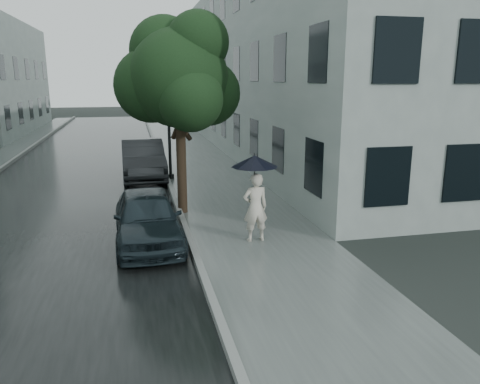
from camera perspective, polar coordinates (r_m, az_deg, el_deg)
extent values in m
plane|color=black|center=(10.03, 4.53, -9.72)|extent=(120.00, 120.00, 0.00)
cube|color=slate|center=(21.36, -4.44, 2.98)|extent=(3.50, 60.00, 0.01)
cube|color=slate|center=(21.16, -9.34, 2.94)|extent=(0.15, 60.00, 0.15)
cube|color=black|center=(21.26, -18.78, 2.23)|extent=(6.85, 60.00, 0.00)
cube|color=#919E99|center=(29.46, 3.62, 14.75)|extent=(7.00, 36.00, 9.00)
cube|color=black|center=(28.67, -3.30, 14.78)|extent=(0.08, 32.40, 7.20)
cube|color=black|center=(39.48, -24.48, 12.60)|extent=(0.08, 16.20, 6.40)
imported|color=beige|center=(11.56, 1.89, -1.89)|extent=(0.66, 0.45, 1.72)
cylinder|color=black|center=(11.40, 1.77, 0.90)|extent=(0.02, 0.02, 0.89)
cone|color=black|center=(11.29, 1.79, 3.79)|extent=(1.37, 1.37, 0.28)
cylinder|color=black|center=(11.26, 1.79, 4.59)|extent=(0.02, 0.02, 0.08)
cylinder|color=black|center=(11.52, 1.75, -1.39)|extent=(0.03, 0.03, 0.06)
cylinder|color=#332619|center=(14.04, -7.14, 3.24)|extent=(0.29, 0.29, 2.89)
sphere|color=#183618|center=(13.81, -7.46, 13.62)|extent=(2.82, 2.82, 2.82)
sphere|color=#183618|center=(14.25, -3.96, 11.94)|extent=(1.94, 1.94, 1.94)
sphere|color=#183618|center=(14.20, -10.74, 12.64)|extent=(2.17, 2.17, 2.17)
sphere|color=#183618|center=(13.09, -6.11, 11.24)|extent=(1.83, 1.83, 1.83)
sphere|color=#183618|center=(14.45, -9.16, 16.58)|extent=(2.06, 2.06, 2.06)
sphere|color=#183618|center=(13.70, -5.16, 17.75)|extent=(1.75, 1.75, 1.75)
cylinder|color=black|center=(18.83, -8.72, 9.61)|extent=(0.12, 0.12, 5.34)
cylinder|color=black|center=(19.18, -8.44, 1.93)|extent=(0.28, 0.28, 0.20)
cylinder|color=black|center=(18.82, -9.83, 17.71)|extent=(0.50, 0.10, 0.08)
sphere|color=silver|center=(18.81, -10.78, 17.52)|extent=(0.32, 0.32, 0.32)
imported|color=black|center=(11.66, -11.22, -3.03)|extent=(1.67, 3.94, 1.33)
imported|color=black|center=(19.37, -11.74, 3.93)|extent=(1.73, 4.70, 1.54)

